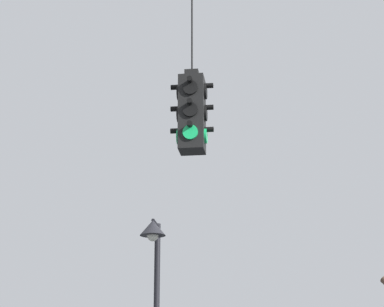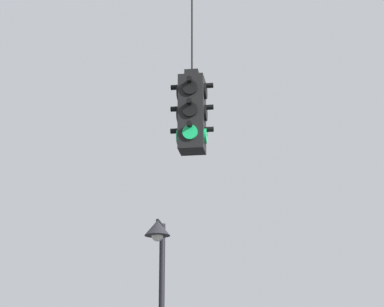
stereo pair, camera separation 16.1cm
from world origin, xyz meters
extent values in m
cube|color=black|center=(-1.69, 0.35, 5.63)|extent=(0.34, 0.34, 1.05)
cube|color=black|center=(-1.69, 0.35, 6.20)|extent=(0.19, 0.19, 0.10)
cylinder|color=black|center=(-1.69, 0.35, 6.91)|extent=(0.02, 0.02, 1.32)
cylinder|color=black|center=(-1.69, 0.17, 5.94)|extent=(0.20, 0.03, 0.20)
cylinder|color=black|center=(-1.69, 0.12, 6.03)|extent=(0.07, 0.12, 0.07)
cylinder|color=black|center=(-1.69, 0.17, 5.63)|extent=(0.20, 0.03, 0.20)
cylinder|color=black|center=(-1.69, 0.12, 5.72)|extent=(0.07, 0.12, 0.07)
cylinder|color=#19C666|center=(-1.69, 0.17, 5.31)|extent=(0.20, 0.03, 0.20)
cylinder|color=black|center=(-1.69, 0.12, 5.40)|extent=(0.07, 0.12, 0.07)
cylinder|color=black|center=(-1.69, 0.54, 5.94)|extent=(0.20, 0.03, 0.20)
cylinder|color=black|center=(-1.69, 0.58, 6.03)|extent=(0.07, 0.12, 0.07)
cylinder|color=black|center=(-1.69, 0.54, 5.63)|extent=(0.20, 0.03, 0.20)
cylinder|color=black|center=(-1.69, 0.58, 5.72)|extent=(0.07, 0.12, 0.07)
cylinder|color=#19C666|center=(-1.69, 0.54, 5.31)|extent=(0.20, 0.03, 0.20)
cylinder|color=black|center=(-1.69, 0.58, 5.40)|extent=(0.07, 0.12, 0.07)
cylinder|color=black|center=(-1.87, 0.35, 5.94)|extent=(0.03, 0.20, 0.20)
cylinder|color=black|center=(-1.92, 0.35, 6.03)|extent=(0.12, 0.07, 0.07)
cylinder|color=black|center=(-1.87, 0.35, 5.63)|extent=(0.03, 0.20, 0.20)
cylinder|color=black|center=(-1.92, 0.35, 5.72)|extent=(0.12, 0.07, 0.07)
cylinder|color=#19C666|center=(-1.87, 0.35, 5.31)|extent=(0.03, 0.20, 0.20)
cylinder|color=black|center=(-1.92, 0.35, 5.40)|extent=(0.12, 0.07, 0.07)
cylinder|color=black|center=(-1.50, 0.35, 5.94)|extent=(0.03, 0.20, 0.20)
cylinder|color=black|center=(-1.46, 0.35, 6.03)|extent=(0.12, 0.07, 0.07)
cylinder|color=black|center=(-1.50, 0.35, 5.63)|extent=(0.03, 0.20, 0.20)
cylinder|color=black|center=(-1.46, 0.35, 5.72)|extent=(0.12, 0.07, 0.07)
cylinder|color=#19C666|center=(-1.50, 0.35, 5.31)|extent=(0.03, 0.20, 0.20)
cylinder|color=black|center=(-1.46, 0.35, 5.40)|extent=(0.12, 0.07, 0.07)
cylinder|color=black|center=(-3.11, 5.74, 5.35)|extent=(0.07, 0.57, 0.07)
cone|color=#232328|center=(-3.11, 5.45, 5.20)|extent=(0.52, 0.52, 0.31)
sphere|color=silver|center=(-3.11, 5.45, 5.04)|extent=(0.23, 0.23, 0.23)
camera|label=1|loc=(-0.52, -8.97, 2.06)|focal=70.00mm
camera|label=2|loc=(-0.36, -8.95, 2.06)|focal=70.00mm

